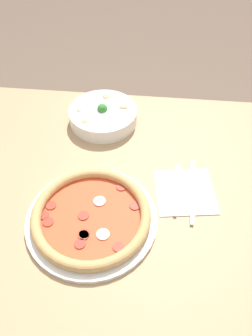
# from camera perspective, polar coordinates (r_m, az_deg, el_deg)

# --- Properties ---
(ground_plane) EXTENTS (8.00, 8.00, 0.00)m
(ground_plane) POSITION_cam_1_polar(r_m,az_deg,el_deg) (1.56, -0.62, -21.11)
(ground_plane) COLOR brown
(dining_table) EXTENTS (1.16, 0.83, 0.77)m
(dining_table) POSITION_cam_1_polar(r_m,az_deg,el_deg) (0.98, -0.94, -7.58)
(dining_table) COLOR tan
(dining_table) RESTS_ON ground_plane
(pizza) EXTENTS (0.32, 0.32, 0.04)m
(pizza) POSITION_cam_1_polar(r_m,az_deg,el_deg) (0.81, -6.06, -8.39)
(pizza) COLOR white
(pizza) RESTS_ON dining_table
(bowl) EXTENTS (0.22, 0.22, 0.07)m
(bowl) POSITION_cam_1_polar(r_m,az_deg,el_deg) (1.06, -4.01, 9.30)
(bowl) COLOR white
(bowl) RESTS_ON dining_table
(napkin) EXTENTS (0.17, 0.17, 0.00)m
(napkin) POSITION_cam_1_polar(r_m,az_deg,el_deg) (0.89, 10.25, -3.92)
(napkin) COLOR white
(napkin) RESTS_ON dining_table
(fork) EXTENTS (0.02, 0.17, 0.00)m
(fork) POSITION_cam_1_polar(r_m,az_deg,el_deg) (0.88, 8.79, -3.75)
(fork) COLOR silver
(fork) RESTS_ON napkin
(knife) EXTENTS (0.02, 0.21, 0.01)m
(knife) POSITION_cam_1_polar(r_m,az_deg,el_deg) (0.88, 11.50, -4.34)
(knife) COLOR silver
(knife) RESTS_ON napkin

